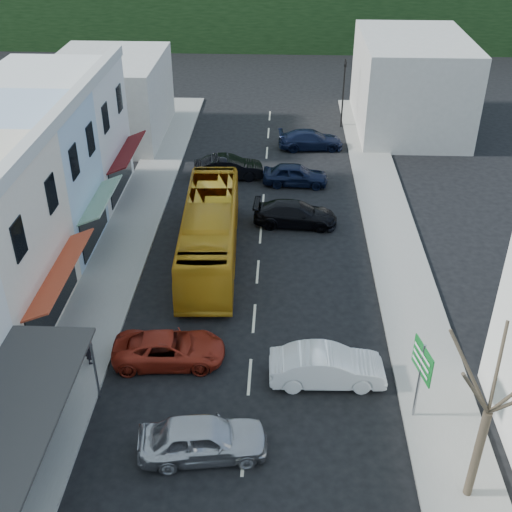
% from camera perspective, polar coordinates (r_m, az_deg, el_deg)
% --- Properties ---
extents(ground, '(120.00, 120.00, 0.00)m').
position_cam_1_polar(ground, '(27.12, -0.57, -10.68)').
color(ground, black).
rests_on(ground, ground).
extents(sidewalk_left, '(3.00, 52.00, 0.15)m').
position_cam_1_polar(sidewalk_left, '(36.14, -11.68, 0.74)').
color(sidewalk_left, gray).
rests_on(sidewalk_left, ground).
extents(sidewalk_right, '(3.00, 52.00, 0.15)m').
position_cam_1_polar(sidewalk_right, '(35.66, 12.42, 0.19)').
color(sidewalk_right, gray).
rests_on(sidewalk_right, ground).
extents(distant_block_left, '(8.00, 10.00, 6.00)m').
position_cam_1_polar(distant_block_left, '(51.14, -12.85, 13.56)').
color(distant_block_left, '#B7B2A8').
rests_on(distant_block_left, ground).
extents(distant_block_right, '(8.00, 12.00, 7.00)m').
position_cam_1_polar(distant_block_right, '(53.05, 13.59, 14.69)').
color(distant_block_right, '#B7B2A8').
rests_on(distant_block_right, ground).
extents(bus, '(3.02, 11.70, 3.10)m').
position_cam_1_polar(bus, '(33.90, -4.13, 2.05)').
color(bus, gold).
rests_on(bus, ground).
extents(car_silver, '(4.60, 2.38, 1.40)m').
position_cam_1_polar(car_silver, '(23.83, -4.73, -15.98)').
color(car_silver, '#B2B2B7').
rests_on(car_silver, ground).
extents(car_white, '(4.47, 1.98, 1.40)m').
position_cam_1_polar(car_white, '(26.62, 6.33, -9.86)').
color(car_white, white).
rests_on(car_white, ground).
extents(car_red, '(4.72, 2.21, 1.40)m').
position_cam_1_polar(car_red, '(27.66, -7.73, -8.11)').
color(car_red, maroon).
rests_on(car_red, ground).
extents(car_black_near, '(4.60, 2.10, 1.40)m').
position_cam_1_polar(car_black_near, '(37.58, 3.51, 3.76)').
color(car_black_near, black).
rests_on(car_black_near, ground).
extents(car_navy_mid, '(4.47, 1.98, 1.40)m').
position_cam_1_polar(car_navy_mid, '(42.46, 3.52, 7.20)').
color(car_navy_mid, black).
rests_on(car_navy_mid, ground).
extents(car_black_far, '(4.60, 2.36, 1.40)m').
position_cam_1_polar(car_black_far, '(43.38, -2.44, 7.78)').
color(car_black_far, black).
rests_on(car_black_far, ground).
extents(car_navy_far, '(4.64, 2.21, 1.40)m').
position_cam_1_polar(car_navy_far, '(48.33, 4.90, 10.27)').
color(car_navy_far, black).
rests_on(car_navy_far, ground).
extents(pedestrian_left, '(0.58, 0.70, 1.70)m').
position_cam_1_polar(pedestrian_left, '(27.95, -14.71, -7.74)').
color(pedestrian_left, black).
rests_on(pedestrian_left, sidewalk_left).
extents(direction_sign, '(0.87, 1.69, 3.58)m').
position_cam_1_polar(direction_sign, '(24.97, 14.26, -10.86)').
color(direction_sign, '#0D611E').
rests_on(direction_sign, ground).
extents(street_tree, '(3.80, 3.80, 7.78)m').
position_cam_1_polar(street_tree, '(21.41, 19.93, -12.95)').
color(street_tree, '#352C21').
rests_on(street_tree, ground).
extents(traffic_signal, '(0.79, 1.20, 5.38)m').
position_cam_1_polar(traffic_signal, '(52.32, 7.76, 14.11)').
color(traffic_signal, black).
rests_on(traffic_signal, ground).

